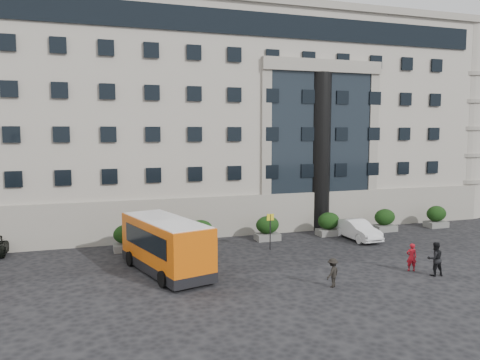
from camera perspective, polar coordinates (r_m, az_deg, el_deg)
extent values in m
plane|color=black|center=(26.72, -3.45, -11.93)|extent=(120.00, 120.00, 0.00)
cube|color=#A49D91|center=(48.25, -3.26, 6.86)|extent=(44.00, 24.00, 18.00)
cylinder|color=black|center=(39.51, 9.67, 3.38)|extent=(1.80, 1.80, 13.00)
cube|color=#5D5D5B|center=(33.46, -13.62, -7.98)|extent=(1.80, 1.20, 0.50)
ellipsoid|color=black|center=(33.25, -13.66, -6.44)|extent=(1.80, 1.26, 1.34)
cube|color=#5D5D5B|center=(34.23, -4.84, -7.51)|extent=(1.80, 1.20, 0.50)
ellipsoid|color=black|center=(34.03, -4.85, -6.01)|extent=(1.80, 1.26, 1.34)
cube|color=#5D5D5B|center=(35.75, 3.36, -6.92)|extent=(1.80, 1.20, 0.50)
ellipsoid|color=black|center=(35.56, 3.37, -5.48)|extent=(1.80, 1.26, 1.34)
cube|color=#5D5D5B|center=(37.93, 10.73, -6.27)|extent=(1.80, 1.20, 0.50)
ellipsoid|color=black|center=(37.74, 10.76, -4.91)|extent=(1.80, 1.26, 1.34)
cube|color=#5D5D5B|center=(40.65, 17.20, -5.61)|extent=(1.80, 1.20, 0.50)
ellipsoid|color=black|center=(40.48, 17.24, -4.34)|extent=(1.80, 1.26, 1.34)
cube|color=#5D5D5B|center=(43.83, 22.77, -4.99)|extent=(1.80, 1.20, 0.50)
ellipsoid|color=black|center=(43.68, 22.82, -3.80)|extent=(1.80, 1.26, 1.34)
cylinder|color=#262628|center=(32.67, 3.70, -6.36)|extent=(0.08, 0.08, 2.50)
cube|color=yellow|center=(32.46, 3.72, -4.55)|extent=(0.50, 0.06, 0.45)
cube|color=#CE5509|center=(27.72, -9.05, -7.43)|extent=(4.46, 7.87, 2.54)
cube|color=black|center=(28.07, -9.00, -10.16)|extent=(4.51, 7.92, 0.55)
cube|color=black|center=(27.66, -9.06, -6.91)|extent=(4.08, 6.31, 1.12)
cube|color=silver|center=(27.47, -9.09, -4.95)|extent=(4.24, 7.48, 0.18)
cylinder|color=black|center=(25.48, -9.38, -11.84)|extent=(0.51, 0.94, 0.90)
cylinder|color=black|center=(26.58, -4.25, -11.02)|extent=(0.51, 0.94, 0.90)
cylinder|color=black|center=(29.73, -13.22, -9.33)|extent=(0.51, 0.94, 0.90)
cylinder|color=black|center=(30.67, -8.69, -8.76)|extent=(0.51, 0.94, 0.90)
imported|color=silver|center=(36.90, 14.09, -5.90)|extent=(1.80, 4.62, 1.50)
imported|color=maroon|center=(29.66, 20.18, -8.82)|extent=(0.70, 0.57, 1.65)
imported|color=black|center=(29.19, 22.68, -8.85)|extent=(1.04, 0.87, 1.95)
imported|color=black|center=(25.61, 11.23, -11.02)|extent=(1.15, 1.03, 1.55)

